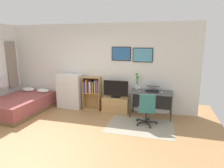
# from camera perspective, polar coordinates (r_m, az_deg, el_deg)

# --- Properties ---
(ground_plane) EXTENTS (7.20, 7.20, 0.00)m
(ground_plane) POSITION_cam_1_polar(r_m,az_deg,el_deg) (4.59, -14.19, -16.10)
(ground_plane) COLOR #A87A4C
(wall_back_with_posters) EXTENTS (6.12, 0.09, 2.70)m
(wall_back_with_posters) POSITION_cam_1_polar(r_m,az_deg,el_deg) (6.31, -3.85, 4.98)
(wall_back_with_posters) COLOR silver
(wall_back_with_posters) RESTS_ON ground_plane
(area_rug) EXTENTS (1.70, 1.20, 0.01)m
(area_rug) POSITION_cam_1_polar(r_m,az_deg,el_deg) (5.25, 8.17, -12.02)
(area_rug) COLOR #9E937F
(area_rug) RESTS_ON ground_plane
(bed) EXTENTS (1.36, 2.04, 0.60)m
(bed) POSITION_cam_1_polar(r_m,az_deg,el_deg) (6.73, -24.95, -5.41)
(bed) COLOR brown
(bed) RESTS_ON ground_plane
(dresser) EXTENTS (0.78, 0.46, 1.12)m
(dresser) POSITION_cam_1_polar(r_m,az_deg,el_deg) (6.57, -12.10, -2.04)
(dresser) COLOR silver
(dresser) RESTS_ON ground_plane
(bookshelf) EXTENTS (0.57, 0.30, 1.05)m
(bookshelf) POSITION_cam_1_polar(r_m,az_deg,el_deg) (6.29, -5.88, -1.62)
(bookshelf) COLOR tan
(bookshelf) RESTS_ON ground_plane
(tv_stand) EXTENTS (0.81, 0.41, 0.47)m
(tv_stand) POSITION_cam_1_polar(r_m,az_deg,el_deg) (6.13, 1.11, -5.94)
(tv_stand) COLOR tan
(tv_stand) RESTS_ON ground_plane
(television) EXTENTS (0.76, 0.16, 0.52)m
(television) POSITION_cam_1_polar(r_m,az_deg,el_deg) (5.98, 1.07, -1.49)
(television) COLOR black
(television) RESTS_ON tv_stand
(desk) EXTENTS (1.19, 0.59, 0.74)m
(desk) POSITION_cam_1_polar(r_m,az_deg,el_deg) (5.85, 11.40, -3.32)
(desk) COLOR #4C4C4F
(desk) RESTS_ON ground_plane
(office_chair) EXTENTS (0.58, 0.57, 0.86)m
(office_chair) POSITION_cam_1_polar(r_m,az_deg,el_deg) (5.16, 10.07, -7.08)
(office_chair) COLOR #232326
(office_chair) RESTS_ON ground_plane
(laptop) EXTENTS (0.41, 0.44, 0.16)m
(laptop) POSITION_cam_1_polar(r_m,az_deg,el_deg) (5.80, 11.67, -1.43)
(laptop) COLOR black
(laptop) RESTS_ON desk
(computer_mouse) EXTENTS (0.06, 0.10, 0.03)m
(computer_mouse) POSITION_cam_1_polar(r_m,az_deg,el_deg) (5.66, 14.28, -2.39)
(computer_mouse) COLOR silver
(computer_mouse) RESTS_ON desk
(bamboo_vase) EXTENTS (0.10, 0.10, 0.50)m
(bamboo_vase) POSITION_cam_1_polar(r_m,az_deg,el_deg) (5.90, 7.29, 0.70)
(bamboo_vase) COLOR silver
(bamboo_vase) RESTS_ON desk
(wine_glass) EXTENTS (0.07, 0.07, 0.18)m
(wine_glass) POSITION_cam_1_polar(r_m,az_deg,el_deg) (5.67, 7.96, -0.88)
(wine_glass) COLOR silver
(wine_glass) RESTS_ON desk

